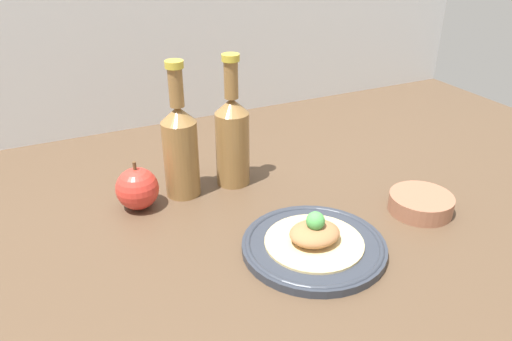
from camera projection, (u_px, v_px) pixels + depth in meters
The scene contains 7 objects.
ground_plane at pixel (239, 244), 81.70cm from camera, with size 180.00×110.00×4.00cm, color brown.
plate at pixel (314, 246), 76.60cm from camera, with size 22.24×22.24×1.56cm.
plated_food at pixel (315, 235), 75.73cm from camera, with size 15.24×15.24×5.49cm.
cider_bottle_left at pixel (180, 147), 88.39cm from camera, with size 6.32×6.32×24.89cm.
cider_bottle_right at pixel (232, 137), 92.23cm from camera, with size 6.32×6.32×24.89cm.
apple at pixel (137, 189), 86.56cm from camera, with size 7.48×7.48×8.91cm.
dipping_bowl at pixel (421, 203), 86.41cm from camera, with size 10.95×10.95×3.10cm.
Camera 1 is at (-26.25, -61.74, 46.27)cm, focal length 35.00 mm.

